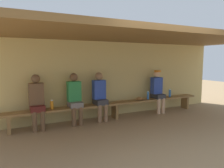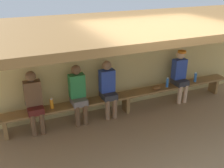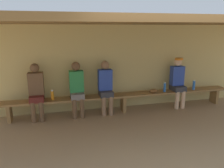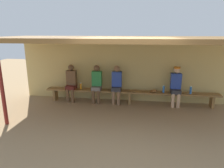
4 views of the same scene
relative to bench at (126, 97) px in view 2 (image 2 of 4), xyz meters
name	(u,v)px [view 2 (image 2 of 4)]	position (x,y,z in m)	size (l,w,h in m)	color
ground_plane	(161,146)	(0.00, -1.55, -0.39)	(24.00, 24.00, 0.00)	#9E7F59
back_wall	(118,63)	(0.00, 0.45, 0.71)	(8.00, 0.20, 2.20)	tan
dugout_roof	(149,24)	(0.00, -0.85, 1.87)	(8.00, 2.80, 0.12)	brown
bench	(126,97)	(0.00, 0.00, 0.00)	(6.00, 0.36, 0.46)	olive
player_shirtless_tan	(108,87)	(-0.47, 0.00, 0.34)	(0.34, 0.42, 1.34)	#333338
player_near_post	(34,100)	(-2.12, 0.00, 0.34)	(0.34, 0.42, 1.34)	#591E19
player_in_red	(78,92)	(-1.18, 0.00, 0.34)	(0.34, 0.42, 1.34)	slate
player_rightmost	(180,74)	(1.54, 0.00, 0.36)	(0.34, 0.42, 1.34)	#333338
water_bottle_clear	(52,104)	(-1.77, 0.00, 0.18)	(0.08, 0.08, 0.23)	orange
water_bottle_green	(195,77)	(2.02, -0.04, 0.20)	(0.07, 0.07, 0.26)	blue
water_bottle_blue	(167,82)	(1.14, -0.03, 0.20)	(0.07, 0.07, 0.26)	blue
baseball_glove_worn	(156,87)	(0.82, -0.03, 0.12)	(0.24, 0.17, 0.09)	brown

